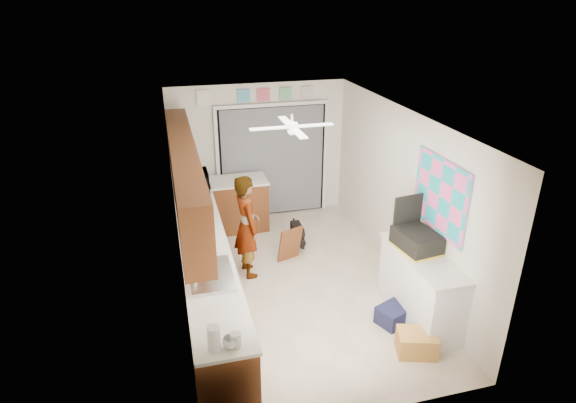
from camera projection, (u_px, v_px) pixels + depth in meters
floor at (295, 283)px, 7.13m from camera, size 5.00×5.00×0.00m
ceiling at (296, 117)px, 6.12m from camera, size 5.00×5.00×0.00m
wall_back at (259, 152)px, 8.84m from camera, size 3.20×0.00×3.20m
wall_front at (368, 315)px, 4.41m from camera, size 3.20×0.00×3.20m
wall_left at (177, 219)px, 6.25m from camera, size 0.00×5.00×5.00m
wall_right at (401, 195)px, 7.00m from camera, size 0.00×5.00×5.00m
left_base_cabinets at (205, 269)px, 6.65m from camera, size 0.60×4.80×0.90m
left_countertop at (203, 239)px, 6.46m from camera, size 0.62×4.80×0.04m
upper_cabinets at (185, 173)px, 6.24m from camera, size 0.32×4.00×0.80m
sink_basin at (211, 276)px, 5.56m from camera, size 0.50×0.76×0.06m
faucet at (194, 271)px, 5.48m from camera, size 0.03×0.03×0.22m
peninsula_base at (238, 205)px, 8.60m from camera, size 1.00×0.60×0.90m
peninsula_top at (237, 181)px, 8.41m from camera, size 1.04×0.64×0.04m
back_opening_recess at (273, 162)px, 8.95m from camera, size 2.00×0.06×2.10m
curtain_panel at (273, 162)px, 8.91m from camera, size 1.90×0.03×2.05m
door_trim_left at (218, 167)px, 8.68m from camera, size 0.06×0.04×2.10m
door_trim_right at (325, 158)px, 9.16m from camera, size 0.06×0.04×2.10m
door_trim_head at (272, 105)px, 8.49m from camera, size 2.10×0.04×0.06m
header_frame_1 at (244, 96)px, 8.33m from camera, size 0.22×0.02×0.22m
header_frame_2 at (263, 95)px, 8.41m from camera, size 0.22×0.02×0.22m
header_frame_3 at (285, 93)px, 8.50m from camera, size 0.22×0.02×0.22m
header_frame_4 at (307, 92)px, 8.59m from camera, size 0.22×0.02×0.22m
route66_sign at (203, 98)px, 8.16m from camera, size 0.22×0.02×0.26m
right_counter_base at (421, 289)px, 6.20m from camera, size 0.50×1.40×0.90m
right_counter_top at (424, 257)px, 6.01m from camera, size 0.54×1.44×0.04m
abstract_painting at (440, 196)px, 5.95m from camera, size 0.03×1.15×0.95m
ceiling_fan at (292, 127)px, 6.37m from camera, size 1.14×1.14×0.24m
microwave at (196, 183)px, 7.83m from camera, size 0.40×0.59×0.33m
cup at (230, 342)px, 4.45m from camera, size 0.16×0.16×0.11m
jar_a at (236, 340)px, 4.45m from camera, size 0.14×0.14×0.15m
paper_towel_roll at (214, 339)px, 4.38m from camera, size 0.14×0.14×0.26m
suitcase at (416, 240)px, 6.11m from camera, size 0.51×0.63×0.25m
suitcase_rim at (416, 248)px, 6.16m from camera, size 0.51×0.63×0.02m
suitcase_lid at (408, 213)px, 6.27m from camera, size 0.42×0.09×0.50m
cardboard_box at (417, 343)px, 5.71m from camera, size 0.53×0.46×0.28m
navy_crate at (393, 315)px, 6.24m from camera, size 0.48×0.45×0.24m
cabinet_door_panel at (290, 244)px, 7.60m from camera, size 0.43×0.28×0.59m
man at (247, 226)px, 7.08m from camera, size 0.46×0.62×1.59m
dog at (297, 234)px, 8.10m from camera, size 0.25×0.55×0.43m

